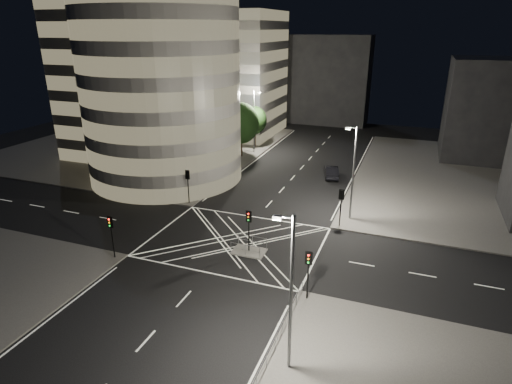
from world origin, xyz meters
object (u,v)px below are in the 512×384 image
at_px(traffic_signal_nr, 308,266).
at_px(sedan, 331,172).
at_px(central_island, 249,251).
at_px(street_lamp_left_near, 203,147).
at_px(traffic_signal_fl, 188,180).
at_px(street_lamp_right_near, 290,290).
at_px(street_lamp_right_far, 353,170).
at_px(traffic_signal_nl, 111,229).
at_px(street_lamp_left_far, 254,119).
at_px(traffic_signal_fr, 341,201).
at_px(traffic_signal_island, 249,223).

relative_size(traffic_signal_nr, sedan, 0.82).
relative_size(central_island, sedan, 0.62).
bearing_deg(street_lamp_left_near, traffic_signal_fl, -83.03).
bearing_deg(street_lamp_right_near, street_lamp_left_near, 125.97).
distance_m(traffic_signal_fl, street_lamp_right_far, 18.55).
bearing_deg(sedan, central_island, 67.75).
xyz_separation_m(traffic_signal_nl, street_lamp_right_far, (18.24, 15.80, 2.63)).
height_order(street_lamp_left_near, street_lamp_left_far, same).
bearing_deg(traffic_signal_nr, street_lamp_right_near, -84.96).
distance_m(traffic_signal_fr, street_lamp_left_far, 29.63).
bearing_deg(central_island, traffic_signal_nl, -153.86).
bearing_deg(traffic_signal_island, street_lamp_right_near, -59.25).
distance_m(traffic_signal_nr, street_lamp_left_far, 41.15).
relative_size(street_lamp_right_near, sedan, 2.05).
height_order(street_lamp_right_far, street_lamp_right_near, same).
bearing_deg(street_lamp_left_near, central_island, -49.73).
relative_size(traffic_signal_fl, traffic_signal_nl, 1.00).
height_order(traffic_signal_fl, street_lamp_left_far, street_lamp_left_far).
distance_m(traffic_signal_nl, street_lamp_left_far, 36.90).
relative_size(central_island, street_lamp_right_far, 0.30).
xyz_separation_m(traffic_signal_fl, street_lamp_right_near, (18.24, -20.80, 2.63)).
relative_size(central_island, traffic_signal_fl, 0.75).
xyz_separation_m(central_island, street_lamp_right_near, (7.44, -12.50, 5.47)).
distance_m(central_island, street_lamp_right_near, 15.54).
height_order(traffic_signal_fr, street_lamp_left_near, street_lamp_left_near).
relative_size(street_lamp_left_near, street_lamp_left_far, 1.00).
height_order(central_island, traffic_signal_fr, traffic_signal_fr).
height_order(traffic_signal_nl, traffic_signal_fr, same).
relative_size(traffic_signal_nr, street_lamp_right_far, 0.40).
bearing_deg(sedan, traffic_signal_fr, 89.01).
bearing_deg(sedan, street_lamp_right_near, 81.87).
distance_m(street_lamp_left_near, street_lamp_right_near, 32.13).
distance_m(traffic_signal_nl, street_lamp_right_far, 24.27).
xyz_separation_m(central_island, street_lamp_left_far, (-11.44, 31.50, 5.47)).
relative_size(traffic_signal_fl, sedan, 0.82).
distance_m(central_island, street_lamp_right_far, 13.98).
relative_size(traffic_signal_island, street_lamp_left_near, 0.40).
height_order(traffic_signal_nl, traffic_signal_nr, same).
relative_size(traffic_signal_fl, street_lamp_left_near, 0.40).
distance_m(central_island, traffic_signal_fr, 11.10).
relative_size(street_lamp_left_far, street_lamp_right_near, 1.00).
xyz_separation_m(traffic_signal_nr, street_lamp_left_far, (-18.24, 36.80, 2.63)).
bearing_deg(sedan, traffic_signal_fl, 33.01).
relative_size(traffic_signal_nl, street_lamp_right_far, 0.40).
relative_size(traffic_signal_fr, traffic_signal_nr, 1.00).
distance_m(traffic_signal_island, street_lamp_left_far, 33.61).
xyz_separation_m(traffic_signal_nl, sedan, (13.68, 28.96, -2.11)).
bearing_deg(central_island, traffic_signal_fr, 50.67).
distance_m(traffic_signal_fl, sedan, 20.68).
height_order(traffic_signal_fr, sedan, traffic_signal_fr).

